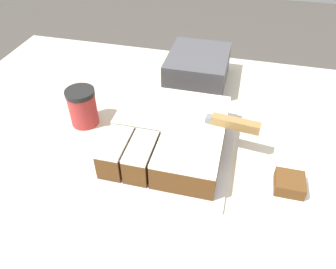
{
  "coord_description": "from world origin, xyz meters",
  "views": [
    {
      "loc": [
        0.11,
        -0.52,
        1.45
      ],
      "look_at": [
        -0.03,
        0.05,
        0.93
      ],
      "focal_mm": 35.0,
      "sensor_mm": 36.0,
      "label": 1
    }
  ],
  "objects_px": {
    "knife": "(220,121)",
    "storage_box": "(198,68)",
    "cake_board": "(168,146)",
    "coffee_cup": "(83,107)",
    "brownie": "(289,184)",
    "cake": "(169,134)"
  },
  "relations": [
    {
      "from": "knife",
      "to": "storage_box",
      "type": "bearing_deg",
      "value": -63.74
    },
    {
      "from": "cake_board",
      "to": "coffee_cup",
      "type": "xyz_separation_m",
      "value": [
        -0.24,
        0.04,
        0.05
      ]
    },
    {
      "from": "brownie",
      "to": "knife",
      "type": "bearing_deg",
      "value": 150.03
    },
    {
      "from": "cake_board",
      "to": "brownie",
      "type": "distance_m",
      "value": 0.29
    },
    {
      "from": "cake",
      "to": "storage_box",
      "type": "xyz_separation_m",
      "value": [
        0.01,
        0.32,
        0.01
      ]
    },
    {
      "from": "cake",
      "to": "coffee_cup",
      "type": "height_order",
      "value": "coffee_cup"
    },
    {
      "from": "cake",
      "to": "storage_box",
      "type": "relative_size",
      "value": 1.36
    },
    {
      "from": "storage_box",
      "to": "cake",
      "type": "bearing_deg",
      "value": -92.29
    },
    {
      "from": "brownie",
      "to": "coffee_cup",
      "type": "bearing_deg",
      "value": 168.12
    },
    {
      "from": "cake",
      "to": "knife",
      "type": "distance_m",
      "value": 0.12
    },
    {
      "from": "cake",
      "to": "cake_board",
      "type": "bearing_deg",
      "value": -133.36
    },
    {
      "from": "knife",
      "to": "coffee_cup",
      "type": "distance_m",
      "value": 0.36
    },
    {
      "from": "cake",
      "to": "brownie",
      "type": "bearing_deg",
      "value": -14.33
    },
    {
      "from": "knife",
      "to": "storage_box",
      "type": "distance_m",
      "value": 0.31
    },
    {
      "from": "knife",
      "to": "storage_box",
      "type": "relative_size",
      "value": 1.62
    },
    {
      "from": "cake_board",
      "to": "storage_box",
      "type": "distance_m",
      "value": 0.32
    },
    {
      "from": "cake_board",
      "to": "coffee_cup",
      "type": "distance_m",
      "value": 0.25
    },
    {
      "from": "cake_board",
      "to": "storage_box",
      "type": "height_order",
      "value": "storage_box"
    },
    {
      "from": "knife",
      "to": "storage_box",
      "type": "height_order",
      "value": "knife"
    },
    {
      "from": "knife",
      "to": "cake_board",
      "type": "bearing_deg",
      "value": 19.9
    },
    {
      "from": "cake",
      "to": "brownie",
      "type": "relative_size",
      "value": 4.7
    },
    {
      "from": "cake_board",
      "to": "storage_box",
      "type": "bearing_deg",
      "value": 87.29
    }
  ]
}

